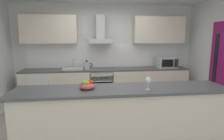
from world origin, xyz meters
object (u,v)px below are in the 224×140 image
Objects in this scene: oven at (101,85)px; sink at (73,68)px; kettle at (87,65)px; fruit_bowl at (87,86)px; range_hood at (100,35)px; microwave at (167,62)px; wine_glass at (148,81)px; refrigerator at (43,88)px.

oven is 1.60× the size of sink.
kettle is (0.35, -0.04, 0.08)m from sink.
range_hood is at bearing 81.97° from fruit_bowl.
microwave is at bearing -0.90° from oven.
range_hood reaches higher than wine_glass.
refrigerator is 0.93m from sink.
sink is 1.73× the size of kettle.
sink is 2.64m from wine_glass.
range_hood is (0.00, 0.13, 1.33)m from oven.
range_hood is (1.49, 0.13, 1.36)m from refrigerator.
wine_glass reaches higher than fruit_bowl.
fruit_bowl is (-0.83, 0.14, -0.08)m from wine_glass.
range_hood is (-1.78, 0.16, 0.74)m from microwave.
microwave is at bearing 0.16° from kettle.
microwave is at bearing 45.59° from fruit_bowl.
range_hood reaches higher than refrigerator.
sink is (-2.50, 0.04, -0.12)m from microwave.
wine_glass is (-1.27, -2.29, 0.05)m from microwave.
refrigerator is 4.78× the size of wine_glass.
range_hood is (0.36, 0.16, 0.78)m from kettle.
oven is 3.64× the size of fruit_bowl.
sink is at bearing 179.11° from microwave.
microwave is 2.81× the size of wine_glass.
microwave is 2.62m from wine_glass.
fruit_bowl is (0.39, -2.19, 0.09)m from sink.
fruit_bowl is at bearing -98.03° from range_hood.
oven is 0.85m from sink.
range_hood reaches higher than kettle.
range_hood reaches higher than microwave.
microwave is 0.69× the size of range_hood.
refrigerator is 1.18× the size of range_hood.
microwave is 3.01m from fruit_bowl.
wine_glass is at bearing -77.66° from oven.
kettle is at bearing -174.69° from oven.
refrigerator is at bearing -178.99° from sink.
refrigerator is at bearing -174.93° from range_hood.
microwave is 2.15m from kettle.
kettle reaches higher than oven.
kettle is 1.62× the size of wine_glass.
oven is at bearing 5.31° from kettle.
refrigerator is at bearing 178.43° from kettle.
refrigerator is 3.13m from wine_glass.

